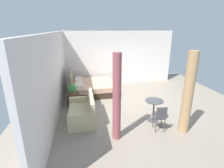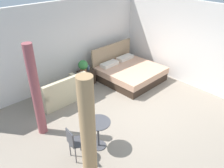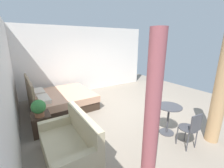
{
  "view_description": "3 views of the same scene",
  "coord_description": "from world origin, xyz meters",
  "px_view_note": "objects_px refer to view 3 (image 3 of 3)",
  "views": [
    {
      "loc": [
        -6.62,
        1.95,
        3.02
      ],
      "look_at": [
        -0.23,
        0.89,
        0.9
      ],
      "focal_mm": 27.55,
      "sensor_mm": 36.0,
      "label": 1
    },
    {
      "loc": [
        -4.28,
        -3.6,
        4.11
      ],
      "look_at": [
        -0.36,
        0.71,
        0.82
      ],
      "focal_mm": 36.87,
      "sensor_mm": 36.0,
      "label": 2
    },
    {
      "loc": [
        -3.87,
        2.69,
        2.27
      ],
      "look_at": [
        0.48,
        0.02,
        0.82
      ],
      "focal_mm": 24.24,
      "sensor_mm": 36.0,
      "label": 3
    }
  ],
  "objects_px": {
    "bed": "(61,99)",
    "cafe_chair_near_window": "(191,127)",
    "vase": "(38,110)",
    "couch": "(70,145)",
    "nightstand": "(41,124)",
    "balcony_table": "(168,115)",
    "potted_plant": "(39,108)"
  },
  "relations": [
    {
      "from": "bed",
      "to": "cafe_chair_near_window",
      "type": "relative_size",
      "value": 2.5
    },
    {
      "from": "bed",
      "to": "cafe_chair_near_window",
      "type": "xyz_separation_m",
      "value": [
        -3.69,
        -1.86,
        0.23
      ]
    },
    {
      "from": "vase",
      "to": "cafe_chair_near_window",
      "type": "distance_m",
      "value": 3.63
    },
    {
      "from": "couch",
      "to": "nightstand",
      "type": "bearing_deg",
      "value": 16.47
    },
    {
      "from": "bed",
      "to": "vase",
      "type": "relative_size",
      "value": 12.24
    },
    {
      "from": "balcony_table",
      "to": "potted_plant",
      "type": "bearing_deg",
      "value": 60.07
    },
    {
      "from": "couch",
      "to": "potted_plant",
      "type": "height_order",
      "value": "potted_plant"
    },
    {
      "from": "couch",
      "to": "bed",
      "type": "bearing_deg",
      "value": -9.37
    },
    {
      "from": "nightstand",
      "to": "potted_plant",
      "type": "height_order",
      "value": "potted_plant"
    },
    {
      "from": "nightstand",
      "to": "cafe_chair_near_window",
      "type": "bearing_deg",
      "value": -130.97
    },
    {
      "from": "bed",
      "to": "balcony_table",
      "type": "height_order",
      "value": "bed"
    },
    {
      "from": "potted_plant",
      "to": "cafe_chair_near_window",
      "type": "relative_size",
      "value": 0.5
    },
    {
      "from": "couch",
      "to": "nightstand",
      "type": "distance_m",
      "value": 1.31
    },
    {
      "from": "nightstand",
      "to": "vase",
      "type": "xyz_separation_m",
      "value": [
        0.12,
        0.02,
        0.34
      ]
    },
    {
      "from": "bed",
      "to": "balcony_table",
      "type": "xyz_separation_m",
      "value": [
        -3.05,
        -1.92,
        0.23
      ]
    },
    {
      "from": "balcony_table",
      "to": "cafe_chair_near_window",
      "type": "xyz_separation_m",
      "value": [
        -0.64,
        0.06,
        -0.0
      ]
    },
    {
      "from": "nightstand",
      "to": "potted_plant",
      "type": "distance_m",
      "value": 0.5
    },
    {
      "from": "nightstand",
      "to": "potted_plant",
      "type": "relative_size",
      "value": 1.24
    },
    {
      "from": "balcony_table",
      "to": "cafe_chair_near_window",
      "type": "relative_size",
      "value": 0.89
    },
    {
      "from": "couch",
      "to": "potted_plant",
      "type": "bearing_deg",
      "value": 18.58
    },
    {
      "from": "nightstand",
      "to": "vase",
      "type": "bearing_deg",
      "value": 10.46
    },
    {
      "from": "bed",
      "to": "couch",
      "type": "xyz_separation_m",
      "value": [
        -2.63,
        0.43,
        0.0
      ]
    },
    {
      "from": "couch",
      "to": "cafe_chair_near_window",
      "type": "xyz_separation_m",
      "value": [
        -1.06,
        -2.29,
        0.22
      ]
    },
    {
      "from": "couch",
      "to": "balcony_table",
      "type": "relative_size",
      "value": 2.05
    },
    {
      "from": "couch",
      "to": "vase",
      "type": "distance_m",
      "value": 1.46
    },
    {
      "from": "nightstand",
      "to": "balcony_table",
      "type": "xyz_separation_m",
      "value": [
        -1.68,
        -2.72,
        0.26
      ]
    },
    {
      "from": "couch",
      "to": "cafe_chair_near_window",
      "type": "height_order",
      "value": "couch"
    },
    {
      "from": "balcony_table",
      "to": "cafe_chair_near_window",
      "type": "bearing_deg",
      "value": 174.62
    },
    {
      "from": "nightstand",
      "to": "vase",
      "type": "relative_size",
      "value": 3.08
    },
    {
      "from": "vase",
      "to": "bed",
      "type": "bearing_deg",
      "value": -33.36
    },
    {
      "from": "bed",
      "to": "cafe_chair_near_window",
      "type": "bearing_deg",
      "value": -153.26
    },
    {
      "from": "nightstand",
      "to": "balcony_table",
      "type": "distance_m",
      "value": 3.21
    }
  ]
}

